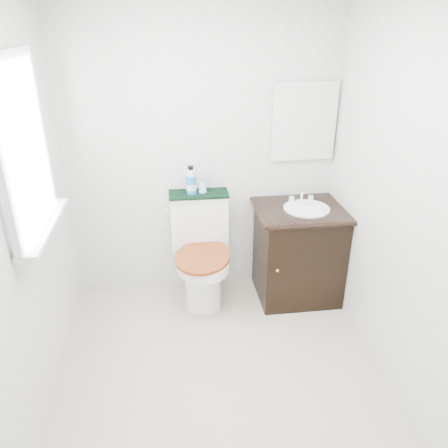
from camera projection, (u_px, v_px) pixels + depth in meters
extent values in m
plane|color=#B4A991|center=(222.00, 377.00, 2.95)|extent=(2.40, 2.40, 0.00)
plane|color=silver|center=(203.00, 155.00, 3.51)|extent=(2.40, 0.00, 2.40)
plane|color=silver|center=(270.00, 371.00, 1.36)|extent=(2.40, 0.00, 2.40)
plane|color=silver|center=(16.00, 227.00, 2.31)|extent=(0.00, 2.40, 2.40)
plane|color=silver|center=(406.00, 205.00, 2.57)|extent=(0.00, 2.40, 2.40)
cube|color=white|center=(22.00, 149.00, 2.39)|extent=(0.02, 0.70, 0.90)
cube|color=silver|center=(304.00, 122.00, 3.48)|extent=(0.50, 0.02, 0.60)
cylinder|color=white|center=(203.00, 284.00, 3.58)|extent=(0.29, 0.29, 0.45)
cube|color=white|center=(201.00, 268.00, 3.81)|extent=(0.29, 0.28, 0.45)
cube|color=white|center=(199.00, 222.00, 3.64)|extent=(0.47, 0.18, 0.42)
cube|color=white|center=(199.00, 197.00, 3.54)|extent=(0.49, 0.20, 0.03)
cylinder|color=white|center=(203.00, 263.00, 3.45)|extent=(0.42, 0.42, 0.08)
cylinder|color=brown|center=(203.00, 256.00, 3.43)|extent=(0.54, 0.54, 0.02)
cube|color=black|center=(298.00, 255.00, 3.69)|extent=(0.66, 0.56, 0.78)
cube|color=black|center=(302.00, 210.00, 3.51)|extent=(0.70, 0.60, 0.04)
cylinder|color=white|center=(307.00, 209.00, 3.48)|extent=(0.37, 0.37, 0.01)
ellipsoid|color=white|center=(306.00, 215.00, 3.50)|extent=(0.32, 0.32, 0.16)
cylinder|color=silver|center=(301.00, 196.00, 3.59)|extent=(0.02, 0.02, 0.10)
cube|color=silver|center=(204.00, 296.00, 3.62)|extent=(0.16, 0.13, 0.23)
cube|color=silver|center=(203.00, 282.00, 3.56)|extent=(0.18, 0.15, 0.03)
cube|color=black|center=(198.00, 194.00, 3.53)|extent=(0.48, 0.22, 0.02)
cylinder|color=blue|center=(191.00, 184.00, 3.49)|extent=(0.08, 0.08, 0.15)
cylinder|color=silver|center=(191.00, 173.00, 3.45)|extent=(0.08, 0.08, 0.05)
cylinder|color=black|center=(191.00, 168.00, 3.43)|extent=(0.04, 0.04, 0.03)
cone|color=#90C8ED|center=(203.00, 187.00, 3.53)|extent=(0.07, 0.07, 0.08)
ellipsoid|color=#17666F|center=(294.00, 202.00, 3.59)|extent=(0.06, 0.04, 0.02)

